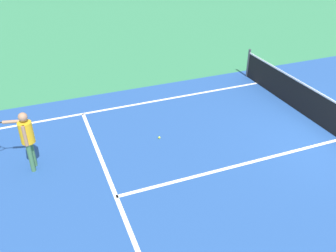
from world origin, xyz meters
name	(u,v)px	position (x,y,z in m)	size (l,w,h in m)	color
line_sideline_left	(97,111)	(-4.11, -5.95, 0.00)	(0.10, 11.89, 0.01)	white
line_service_near	(116,197)	(0.00, -6.40, 0.00)	(8.22, 0.10, 0.01)	white
line_center_service	(241,165)	(0.00, -3.20, 0.00)	(0.10, 6.40, 0.01)	white
player_near	(26,135)	(-1.78, -8.04, 0.96)	(0.69, 1.11, 1.56)	#3F7247
tennis_ball_mid_court	(159,137)	(-1.90, -4.67, 0.03)	(0.07, 0.07, 0.07)	#CCE033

